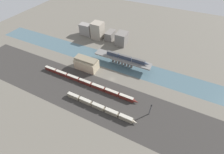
{
  "coord_description": "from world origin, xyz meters",
  "views": [
    {
      "loc": [
        41.44,
        -86.18,
        98.54
      ],
      "look_at": [
        0.0,
        -0.51,
        3.21
      ],
      "focal_mm": 24.0,
      "sensor_mm": 36.0,
      "label": 1
    }
  ],
  "objects": [
    {
      "name": "bridge",
      "position": [
        0.0,
        22.98,
        6.29
      ],
      "size": [
        57.48,
        9.68,
        8.03
      ],
      "color": "slate",
      "rests_on": "ground"
    },
    {
      "name": "city_block_left",
      "position": [
        -47.75,
        57.97,
        9.85
      ],
      "size": [
        12.85,
        12.83,
        19.7
      ],
      "primitive_type": "cube",
      "color": "gray",
      "rests_on": "ground"
    },
    {
      "name": "city_block_far_left",
      "position": [
        -65.3,
        58.67,
        6.89
      ],
      "size": [
        15.16,
        8.87,
        13.78
      ],
      "primitive_type": "cube",
      "color": "gray",
      "rests_on": "ground"
    },
    {
      "name": "railbed_yard",
      "position": [
        0.0,
        -24.0,
        0.0
      ],
      "size": [
        280.0,
        42.0,
        0.01
      ],
      "primitive_type": "cube",
      "color": "#33302D",
      "rests_on": "ground"
    },
    {
      "name": "train_yard_mid",
      "position": [
        -17.86,
        -15.49,
        1.88
      ],
      "size": [
        94.77,
        2.61,
        3.83
      ],
      "color": "#5B1E19",
      "rests_on": "ground"
    },
    {
      "name": "train_yard_near",
      "position": [
        4.88,
        -32.63,
        2.01
      ],
      "size": [
        59.51,
        2.78,
        4.09
      ],
      "color": "gray",
      "rests_on": "ground"
    },
    {
      "name": "river_water",
      "position": [
        0.0,
        22.98,
        0.0
      ],
      "size": [
        320.0,
        23.52,
        0.01
      ],
      "primitive_type": "cube",
      "color": "#47606B",
      "rests_on": "ground"
    },
    {
      "name": "signal_tower",
      "position": [
        40.34,
        -20.9,
        6.22
      ],
      "size": [
        1.0,
        0.7,
        12.02
      ],
      "color": "#4C4C51",
      "rests_on": "ground"
    },
    {
      "name": "warehouse_building",
      "position": [
        -29.05,
        3.01,
        5.69
      ],
      "size": [
        22.04,
        11.49,
        11.96
      ],
      "color": "tan",
      "rests_on": "ground"
    },
    {
      "name": "train_on_bridge",
      "position": [
        4.22,
        22.98,
        9.96
      ],
      "size": [
        43.21,
        2.61,
        3.95
      ],
      "color": "#2D384C",
      "rests_on": "bridge"
    },
    {
      "name": "ground_plane",
      "position": [
        0.0,
        0.0,
        0.0
      ],
      "size": [
        400.0,
        400.0,
        0.0
      ],
      "primitive_type": "plane",
      "color": "#666056"
    },
    {
      "name": "city_block_center",
      "position": [
        -32.78,
        62.67,
        4.83
      ],
      "size": [
        8.41,
        15.41,
        9.66
      ],
      "primitive_type": "cube",
      "color": "slate",
      "rests_on": "ground"
    },
    {
      "name": "city_block_right",
      "position": [
        -15.65,
        57.8,
        7.12
      ],
      "size": [
        11.8,
        14.21,
        14.23
      ],
      "primitive_type": "cube",
      "color": "slate",
      "rests_on": "ground"
    }
  ]
}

